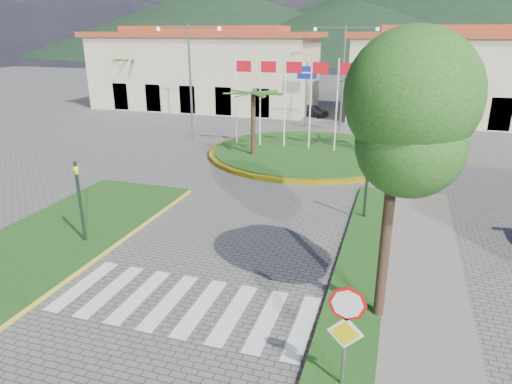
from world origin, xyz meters
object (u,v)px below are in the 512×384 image
(roundabout_island, at_px, (307,152))
(white_van, at_px, (281,108))
(car_dark_a, at_px, (312,111))
(car_dark_b, at_px, (403,115))
(stop_sign, at_px, (346,323))
(deciduous_tree, at_px, (396,135))

(roundabout_island, bearing_deg, white_van, 111.30)
(roundabout_island, relative_size, white_van, 2.65)
(car_dark_a, xyz_separation_m, car_dark_b, (8.16, 0.18, -0.02))
(car_dark_a, bearing_deg, stop_sign, -144.36)
(stop_sign, xyz_separation_m, deciduous_tree, (0.60, 3.04, 3.38))
(stop_sign, height_order, deciduous_tree, deciduous_tree)
(deciduous_tree, relative_size, car_dark_b, 2.09)
(deciduous_tree, xyz_separation_m, car_dark_a, (-7.90, 31.01, -4.62))
(stop_sign, relative_size, car_dark_b, 0.82)
(stop_sign, distance_m, car_dark_b, 34.25)
(deciduous_tree, distance_m, car_dark_a, 32.33)
(deciduous_tree, xyz_separation_m, white_van, (-10.92, 30.93, -4.51))
(roundabout_island, distance_m, white_van, 14.96)
(car_dark_a, bearing_deg, car_dark_b, -65.23)
(deciduous_tree, relative_size, car_dark_a, 2.10)
(deciduous_tree, relative_size, white_van, 1.42)
(stop_sign, height_order, car_dark_b, stop_sign)
(stop_sign, height_order, white_van, stop_sign)
(white_van, relative_size, car_dark_a, 1.48)
(car_dark_a, bearing_deg, white_van, 115.05)
(car_dark_b, bearing_deg, deciduous_tree, -178.27)
(car_dark_a, bearing_deg, deciduous_tree, -142.17)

